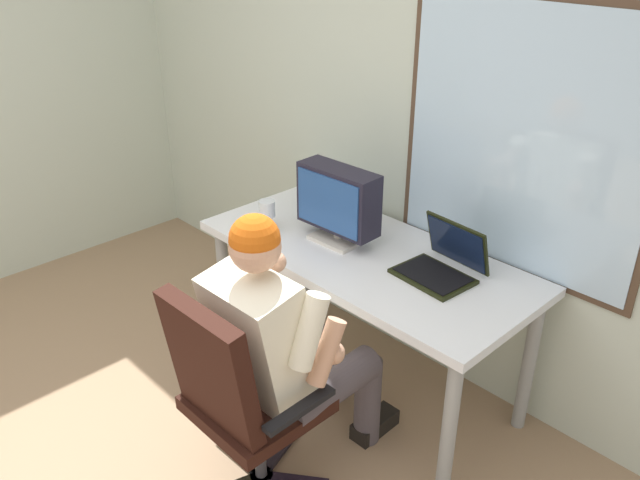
% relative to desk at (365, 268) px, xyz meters
% --- Properties ---
extents(wall_rear, '(4.54, 0.08, 2.67)m').
position_rel_desk_xyz_m(wall_rear, '(-0.11, 0.43, 0.66)').
color(wall_rear, beige).
rests_on(wall_rear, ground).
extents(desk, '(1.61, 0.74, 0.76)m').
position_rel_desk_xyz_m(desk, '(0.00, 0.00, 0.00)').
color(desk, gray).
rests_on(desk, ground).
extents(office_chair, '(0.57, 0.57, 0.97)m').
position_rel_desk_xyz_m(office_chair, '(0.15, -0.88, -0.13)').
color(office_chair, black).
rests_on(office_chair, ground).
extents(person_seated, '(0.54, 0.81, 1.23)m').
position_rel_desk_xyz_m(person_seated, '(0.14, -0.62, -0.04)').
color(person_seated, '#4B4349').
rests_on(person_seated, ground).
extents(crt_monitor, '(0.42, 0.20, 0.37)m').
position_rel_desk_xyz_m(crt_monitor, '(-0.17, -0.01, 0.29)').
color(crt_monitor, beige).
rests_on(crt_monitor, desk).
extents(laptop, '(0.34, 0.32, 0.23)m').
position_rel_desk_xyz_m(laptop, '(0.37, 0.10, 0.15)').
color(laptop, black).
rests_on(laptop, desk).
extents(wine_glass, '(0.08, 0.08, 0.16)m').
position_rel_desk_xyz_m(wine_glass, '(-0.48, -0.19, 0.20)').
color(wine_glass, silver).
rests_on(wine_glass, desk).
extents(desk_speaker, '(0.08, 0.09, 0.17)m').
position_rel_desk_xyz_m(desk_speaker, '(-0.52, 0.16, 0.17)').
color(desk_speaker, black).
rests_on(desk_speaker, desk).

